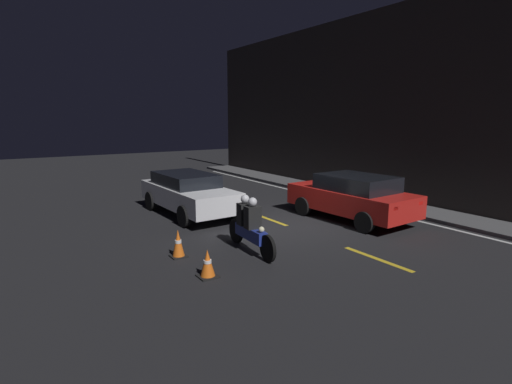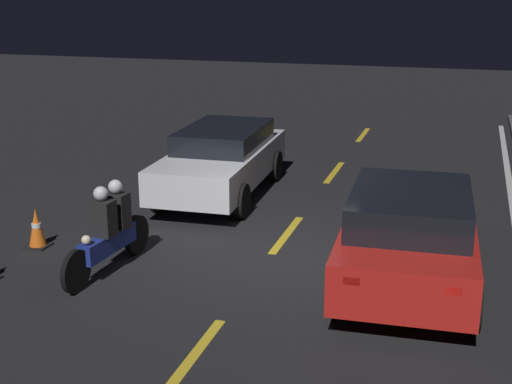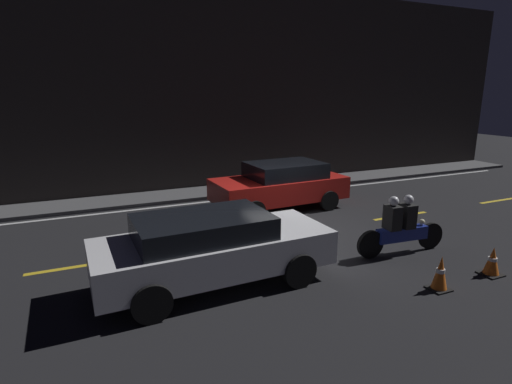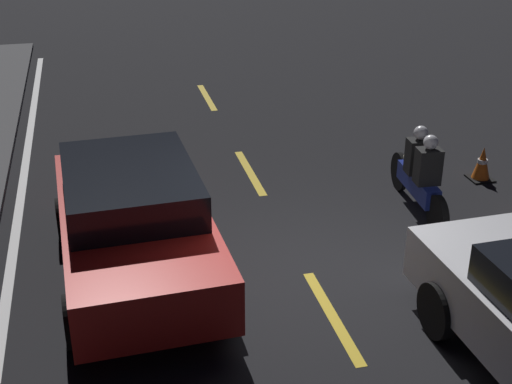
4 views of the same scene
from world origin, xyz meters
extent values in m
plane|color=black|center=(0.00, 0.00, 0.00)|extent=(56.00, 56.00, 0.00)
cube|color=gold|center=(-10.00, 0.00, 0.00)|extent=(2.00, 0.14, 0.01)
cube|color=gold|center=(-5.50, 0.00, 0.00)|extent=(2.00, 0.14, 0.01)
cube|color=gold|center=(-1.00, 0.00, 0.00)|extent=(2.00, 0.14, 0.01)
cube|color=gold|center=(3.50, 0.00, 0.00)|extent=(2.00, 0.14, 0.01)
cube|color=silver|center=(-3.00, -1.93, 0.67)|extent=(4.55, 1.87, 0.66)
cube|color=black|center=(-3.22, -1.94, 1.20)|extent=(2.53, 1.63, 0.42)
cube|color=red|center=(-5.24, -1.45, 0.83)|extent=(0.07, 0.20, 0.10)
cube|color=red|center=(-5.20, -2.56, 0.83)|extent=(0.07, 0.20, 0.10)
cylinder|color=black|center=(-1.64, -1.04, 0.34)|extent=(0.68, 0.20, 0.68)
cylinder|color=black|center=(-1.58, -2.72, 0.34)|extent=(0.68, 0.20, 0.68)
cylinder|color=black|center=(-4.42, -1.14, 0.34)|extent=(0.68, 0.20, 0.68)
cylinder|color=black|center=(-4.36, -2.81, 0.34)|extent=(0.68, 0.20, 0.68)
cube|color=red|center=(0.50, 2.23, 0.66)|extent=(4.29, 2.02, 0.69)
cube|color=black|center=(0.71, 2.24, 1.24)|extent=(2.39, 1.75, 0.47)
cube|color=red|center=(2.60, 1.73, 0.83)|extent=(0.07, 0.20, 0.10)
cube|color=red|center=(2.55, 2.92, 0.83)|extent=(0.07, 0.20, 0.10)
cylinder|color=black|center=(-0.76, 1.27, 0.32)|extent=(0.64, 0.21, 0.64)
cylinder|color=black|center=(-0.85, 3.06, 0.32)|extent=(0.64, 0.21, 0.64)
cylinder|color=black|center=(1.85, 1.39, 0.32)|extent=(0.64, 0.21, 0.64)
cylinder|color=black|center=(1.76, 3.18, 0.32)|extent=(0.64, 0.21, 0.64)
cylinder|color=black|center=(2.25, -2.28, 0.32)|extent=(0.65, 0.13, 0.64)
cylinder|color=black|center=(0.57, -2.15, 0.32)|extent=(0.65, 0.15, 0.64)
cube|color=navy|center=(1.41, -2.21, 0.47)|extent=(1.30, 0.34, 0.30)
sphere|color=#F2EABF|center=(1.95, -2.25, 0.70)|extent=(0.14, 0.14, 0.14)
cube|color=black|center=(1.51, -2.22, 0.90)|extent=(0.31, 0.38, 0.55)
sphere|color=silver|center=(1.51, -2.22, 1.28)|extent=(0.22, 0.22, 0.22)
cube|color=black|center=(1.11, -2.19, 0.90)|extent=(0.31, 0.38, 0.55)
sphere|color=silver|center=(1.11, -2.19, 1.28)|extent=(0.22, 0.22, 0.22)
cube|color=black|center=(0.80, -3.87, 0.01)|extent=(0.37, 0.37, 0.03)
cone|color=orange|center=(0.80, -3.87, 0.35)|extent=(0.29, 0.29, 0.64)
cylinder|color=white|center=(0.80, -3.87, 0.38)|extent=(0.16, 0.16, 0.08)
camera|label=1|loc=(9.45, -7.30, 3.29)|focal=28.00mm
camera|label=2|loc=(10.54, 2.91, 4.29)|focal=50.00mm
camera|label=3|loc=(-5.16, -8.79, 3.63)|focal=28.00mm
camera|label=4|loc=(-7.82, 2.58, 5.07)|focal=50.00mm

